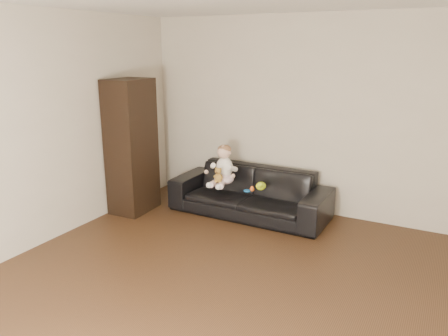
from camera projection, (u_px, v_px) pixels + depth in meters
The scene contains 11 objects.
floor at pixel (222, 318), 3.65m from camera, with size 5.50×5.50×0.00m, color #3F2816.
wall_back at pixel (322, 118), 5.64m from camera, with size 5.00×5.00×0.00m, color #C0B6A1.
wall_left at pixel (5, 137), 4.43m from camera, with size 5.50×5.50×0.00m, color #C0B6A1.
sofa at pixel (250, 192), 5.84m from camera, with size 2.11×0.82×0.61m, color black.
cabinet at pixel (132, 147), 5.83m from camera, with size 0.45×0.62×1.79m, color black.
shelf_item at pixel (131, 117), 5.71m from camera, with size 0.18×0.25×0.28m, color silver.
baby at pixel (223, 167), 5.80m from camera, with size 0.39×0.48×0.54m.
teddy_bear at pixel (218, 175), 5.67m from camera, with size 0.13×0.13×0.20m.
toy_green at pixel (261, 186), 5.60m from camera, with size 0.13×0.16×0.11m, color #BBDF1A.
toy_rattle at pixel (252, 189), 5.56m from camera, with size 0.06×0.06×0.06m, color #CE5118.
toy_blue_disc at pixel (247, 191), 5.57m from camera, with size 0.09×0.09×0.01m, color blue.
Camera 1 is at (1.51, -2.80, 2.19)m, focal length 35.00 mm.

